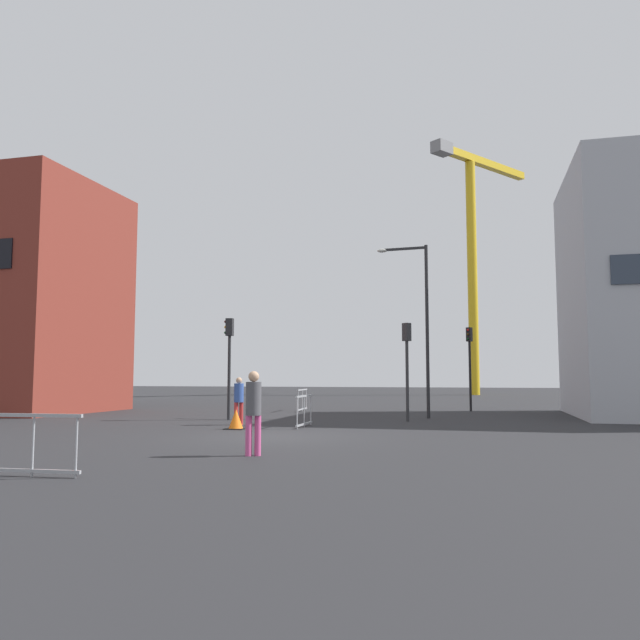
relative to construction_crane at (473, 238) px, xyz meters
name	(u,v)px	position (x,y,z in m)	size (l,w,h in m)	color
ground	(275,437)	(-5.40, -42.39, -14.72)	(160.00, 160.00, 0.00)	#28282B
brick_building	(11,299)	(-22.00, -33.76, -9.19)	(9.17, 7.74, 11.06)	maroon
construction_crane	(473,238)	(0.00, 0.00, 0.00)	(8.85, 11.62, 22.92)	gold
streetlamp_tall	(420,314)	(-2.01, -33.44, -10.41)	(2.16, 0.31, 7.22)	#232326
traffic_light_island	(229,352)	(-9.35, -36.34, -12.01)	(0.38, 0.26, 4.04)	#232326
traffic_light_far	(470,355)	(-0.12, -27.73, -11.95)	(0.33, 0.39, 4.14)	black
traffic_light_corner	(407,355)	(-2.38, -35.35, -12.17)	(0.37, 0.36, 3.78)	#2D2D30
pedestrian_walking	(239,397)	(-8.01, -38.63, -13.74)	(0.34, 0.34, 1.68)	red
pedestrian_waiting	(253,406)	(-4.49, -46.66, -13.64)	(0.34, 0.34, 1.84)	#D14C8C
safety_barrier_left_run	(33,444)	(-7.20, -50.26, -14.16)	(1.83, 0.18, 1.08)	#9EA0A5
safety_barrier_rear	(302,400)	(-8.22, -29.62, -14.16)	(0.26, 2.35, 1.08)	#B2B5BA
safety_barrier_mid_span	(304,410)	(-5.50, -38.94, -14.16)	(0.08, 2.01, 1.08)	#9EA0A5
traffic_cone_by_barrier	(236,420)	(-7.43, -40.32, -14.42)	(0.64, 0.64, 0.65)	black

